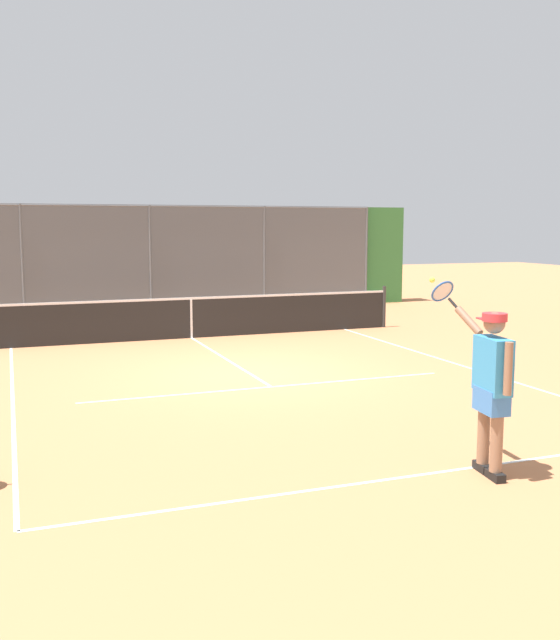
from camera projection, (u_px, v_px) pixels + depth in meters
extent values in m
plane|color=#C67A4C|center=(249.00, 373.00, 12.85)|extent=(60.00, 60.00, 0.00)
cube|color=white|center=(416.00, 475.00, 7.61)|extent=(7.96, 0.05, 0.01)
cube|color=white|center=(271.00, 387.00, 11.78)|extent=(6.21, 0.05, 0.01)
cube|color=white|center=(459.00, 365.00, 13.63)|extent=(0.05, 9.98, 0.01)
cube|color=white|center=(13.00, 401.00, 10.85)|extent=(0.05, 9.98, 0.01)
cube|color=white|center=(224.00, 358.00, 14.32)|extent=(0.05, 5.49, 0.01)
cylinder|color=#565B60|center=(366.00, 256.00, 23.80)|extent=(0.07, 0.07, 3.23)
cylinder|color=#565B60|center=(264.00, 258.00, 22.54)|extent=(0.07, 0.07, 3.23)
cylinder|color=#565B60|center=(151.00, 260.00, 21.29)|extent=(0.07, 0.07, 3.23)
cylinder|color=#565B60|center=(22.00, 262.00, 20.03)|extent=(0.07, 0.07, 3.23)
cylinder|color=#565B60|center=(149.00, 206.00, 21.08)|extent=(14.34, 0.05, 0.05)
cube|color=#565B60|center=(151.00, 260.00, 21.29)|extent=(14.34, 0.02, 3.23)
cube|color=#387A3D|center=(147.00, 259.00, 21.89)|extent=(17.34, 0.90, 3.22)
cube|color=silver|center=(153.00, 312.00, 21.32)|extent=(15.34, 0.18, 0.15)
cylinder|color=#2D2D2D|center=(384.00, 307.00, 18.58)|extent=(0.09, 0.09, 1.07)
cube|color=black|center=(191.00, 319.00, 16.81)|extent=(10.13, 0.02, 0.91)
cube|color=white|center=(191.00, 298.00, 16.75)|extent=(10.13, 0.04, 0.05)
cube|color=white|center=(191.00, 319.00, 16.81)|extent=(0.05, 0.04, 0.91)
cube|color=black|center=(495.00, 476.00, 7.49)|extent=(0.15, 0.27, 0.09)
cylinder|color=#8C664C|center=(497.00, 434.00, 7.43)|extent=(0.13, 0.13, 0.81)
cube|color=black|center=(482.00, 467.00, 7.75)|extent=(0.15, 0.27, 0.09)
cylinder|color=#8C664C|center=(484.00, 427.00, 7.69)|extent=(0.13, 0.13, 0.81)
cube|color=#3D7AC6|center=(491.00, 400.00, 7.52)|extent=(0.28, 0.45, 0.26)
cube|color=#338CC6|center=(493.00, 365.00, 7.47)|extent=(0.28, 0.52, 0.58)
cylinder|color=#8C664C|center=(508.00, 369.00, 7.17)|extent=(0.08, 0.08, 0.54)
cylinder|color=#8C664C|center=(469.00, 321.00, 7.85)|extent=(0.14, 0.40, 0.30)
sphere|color=#8C664C|center=(494.00, 323.00, 7.41)|extent=(0.22, 0.22, 0.22)
cylinder|color=red|center=(495.00, 317.00, 7.40)|extent=(0.29, 0.29, 0.08)
cube|color=red|center=(489.00, 319.00, 7.53)|extent=(0.22, 0.23, 0.02)
cylinder|color=black|center=(453.00, 304.00, 8.05)|extent=(0.06, 0.17, 0.13)
torus|color=#28569E|center=(442.00, 291.00, 8.19)|extent=(0.32, 0.22, 0.26)
cylinder|color=silver|center=(442.00, 291.00, 8.19)|extent=(0.27, 0.18, 0.21)
sphere|color=#D6E042|center=(432.00, 280.00, 8.33)|extent=(0.07, 0.07, 0.07)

